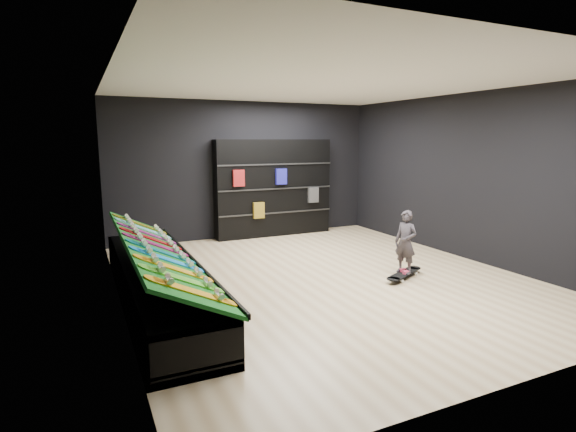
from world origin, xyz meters
name	(u,v)px	position (x,y,z in m)	size (l,w,h in m)	color
floor	(322,278)	(0.00, 0.00, 0.00)	(6.00, 7.00, 0.01)	#CEB68B
ceiling	(324,82)	(0.00, 0.00, 3.00)	(6.00, 7.00, 0.01)	white
wall_back	(246,170)	(0.00, 3.50, 1.50)	(6.00, 0.02, 3.00)	black
wall_front	(529,220)	(0.00, -3.50, 1.50)	(6.00, 0.02, 3.00)	black
wall_left	(115,193)	(-3.00, 0.00, 1.50)	(0.02, 7.00, 3.00)	black
wall_right	(467,177)	(3.00, 0.00, 1.50)	(0.02, 7.00, 3.00)	black
display_rack	(156,284)	(-2.55, 0.00, 0.25)	(0.90, 4.50, 0.50)	black
turf_ramp	(158,250)	(-2.50, 0.00, 0.71)	(1.00, 4.50, 0.04)	#0D5213
back_shelving	(274,188)	(0.60, 3.32, 1.09)	(2.72, 0.32, 2.17)	black
floor_skateboard	(404,275)	(1.17, -0.57, 0.05)	(0.98, 0.22, 0.09)	black
child	(405,254)	(1.17, -0.57, 0.39)	(0.23, 0.16, 0.60)	black
display_board_0	(193,291)	(-2.49, -1.90, 0.74)	(0.98, 0.22, 0.09)	yellow
display_board_1	(183,279)	(-2.49, -1.48, 0.74)	(0.98, 0.22, 0.09)	green
display_board_2	(175,269)	(-2.49, -1.06, 0.74)	(0.98, 0.22, 0.09)	orange
display_board_3	(168,260)	(-2.49, -0.63, 0.74)	(0.98, 0.22, 0.09)	blue
display_board_4	(162,252)	(-2.49, -0.21, 0.74)	(0.98, 0.22, 0.09)	#0C8C99
display_board_5	(157,245)	(-2.49, 0.21, 0.74)	(0.98, 0.22, 0.09)	#E5198C
display_board_6	(152,239)	(-2.49, 0.63, 0.74)	(0.98, 0.22, 0.09)	red
display_board_7	(148,233)	(-2.49, 1.06, 0.74)	(0.98, 0.22, 0.09)	#2626BF
display_board_8	(144,229)	(-2.49, 1.48, 0.74)	(0.98, 0.22, 0.09)	#0CB2E5
display_board_9	(141,224)	(-2.49, 1.90, 0.74)	(0.98, 0.22, 0.09)	yellow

